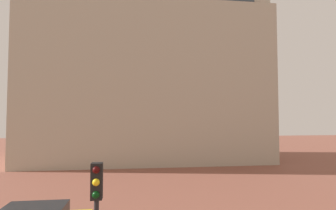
{
  "coord_description": "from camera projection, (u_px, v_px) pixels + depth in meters",
  "views": [
    {
      "loc": [
        -1.38,
        -1.79,
        5.23
      ],
      "look_at": [
        0.26,
        10.97,
        5.85
      ],
      "focal_mm": 28.09,
      "sensor_mm": 36.0,
      "label": 1
    }
  ],
  "objects": [
    {
      "name": "landmark_building",
      "position": [
        150.0,
        70.0,
        33.16
      ],
      "size": [
        28.54,
        11.52,
        37.67
      ],
      "color": "#B2A893",
      "rests_on": "ground_plane"
    }
  ]
}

